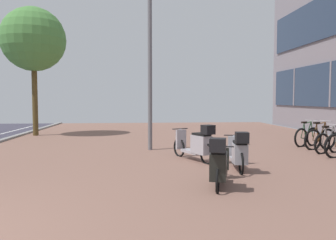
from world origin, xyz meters
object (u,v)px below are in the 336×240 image
bicycle_rack_06 (307,137)px  street_tree (33,40)px  scooter_near (239,152)px  lamp_post (150,48)px  bicycle_rack_05 (320,139)px  bicycle_rack_04 (329,143)px  scooter_far (197,144)px  scooter_mid (219,164)px

bicycle_rack_06 → street_tree: 12.44m
scooter_near → lamp_post: size_ratio=0.28×
bicycle_rack_05 → lamp_post: 6.48m
bicycle_rack_04 → scooter_far: 4.47m
bicycle_rack_05 → lamp_post: (-5.72, 0.41, 3.02)m
bicycle_rack_04 → street_tree: bearing=150.5°
scooter_near → lamp_post: lamp_post is taller
scooter_mid → scooter_far: (0.05, 2.69, 0.02)m
scooter_mid → street_tree: size_ratio=0.27×
bicycle_rack_04 → bicycle_rack_05: (0.16, 0.78, 0.02)m
scooter_near → street_tree: size_ratio=0.29×
bicycle_rack_05 → bicycle_rack_06: size_ratio=1.06×
bicycle_rack_06 → scooter_far: scooter_far is taller
scooter_mid → bicycle_rack_06: bearing=49.1°
lamp_post → scooter_far: bearing=-60.9°
bicycle_rack_04 → bicycle_rack_06: 1.57m
bicycle_rack_06 → scooter_near: size_ratio=0.74×
scooter_near → street_tree: 11.66m
scooter_near → scooter_far: 1.48m
scooter_mid → scooter_far: scooter_far is taller
bicycle_rack_04 → scooter_far: bearing=-167.4°
bicycle_rack_04 → street_tree: street_tree is taller
bicycle_rack_04 → bicycle_rack_05: bearing=78.2°
bicycle_rack_06 → scooter_far: (-4.47, -2.54, 0.13)m
scooter_far → lamp_post: 3.81m
bicycle_rack_06 → scooter_far: bearing=-150.4°
bicycle_rack_06 → scooter_far: 5.14m
scooter_near → street_tree: (-7.16, 8.30, 3.98)m
bicycle_rack_04 → street_tree: (-10.74, 6.07, 4.09)m
scooter_mid → scooter_far: 2.69m
bicycle_rack_05 → street_tree: (-10.91, 5.29, 4.07)m
scooter_far → scooter_mid: bearing=-91.1°
bicycle_rack_06 → lamp_post: bearing=-176.2°
lamp_post → street_tree: (-5.19, 4.88, 1.05)m
scooter_mid → scooter_near: bearing=60.0°
scooter_near → scooter_mid: scooter_mid is taller
street_tree → bicycle_rack_06: bearing=-22.5°
bicycle_rack_06 → scooter_mid: scooter_mid is taller
scooter_near → scooter_far: size_ratio=0.98×
bicycle_rack_05 → scooter_mid: (-4.57, -4.45, 0.10)m
bicycle_rack_05 → bicycle_rack_06: (-0.05, 0.78, -0.01)m
bicycle_rack_04 → scooter_far: size_ratio=0.71×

